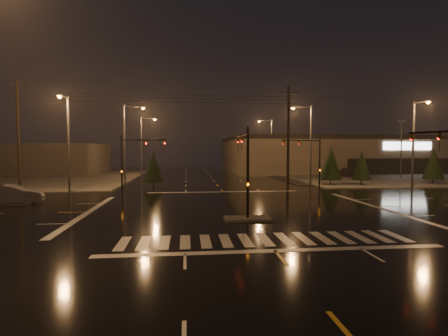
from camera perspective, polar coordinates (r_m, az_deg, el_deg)
The scene contains 27 objects.
ground at distance 26.73m, azimuth 2.38°, elevation -6.74°, with size 140.00×140.00×0.00m, color black.
sidewalk_ne at distance 65.67m, azimuth 24.96°, elevation -1.18°, with size 36.00×36.00×0.12m, color #43403C.
sidewalk_nw at distance 61.98m, azimuth -31.04°, elevation -1.56°, with size 36.00×36.00×0.12m, color #43403C.
median_island at distance 22.84m, azimuth 3.88°, elevation -8.24°, with size 3.00×1.60×0.15m, color #43403C.
crosswalk at distance 18.07m, azimuth 6.70°, elevation -11.50°, with size 15.00×2.60×0.01m, color beige.
stop_bar_near at distance 16.20m, azimuth 8.32°, elevation -13.23°, with size 16.00×0.50×0.01m, color beige.
stop_bar_far at distance 37.53m, azimuth -0.12°, elevation -3.91°, with size 16.00×0.50×0.01m, color beige.
parking_lot at distance 66.76m, azimuth 29.52°, elevation -1.24°, with size 50.00×24.00×0.08m, color black.
retail_building at distance 81.88m, azimuth 22.23°, elevation 2.30°, with size 60.20×28.30×7.20m.
commercial_block at distance 74.83m, azimuth -30.71°, elevation 1.26°, with size 30.00×18.00×5.60m, color #403A38.
signal_mast_median at distance 23.33m, azimuth 3.52°, elevation 1.10°, with size 0.25×4.59×6.00m.
signal_mast_ne at distance 38.60m, azimuth 14.18°, elevation 1.82°, with size 4.84×1.86×6.00m.
signal_mast_nw at distance 36.62m, azimuth -14.93°, elevation 1.76°, with size 4.84×1.86×6.00m.
streetlight_1 at distance 44.67m, azimuth -15.57°, elevation 4.53°, with size 2.77×0.32×10.00m.
streetlight_2 at distance 60.50m, azimuth -13.09°, elevation 4.13°, with size 2.77×0.32×10.00m.
streetlight_3 at distance 44.70m, azimuth 13.63°, elevation 4.56°, with size 2.77×0.32×10.00m.
streetlight_4 at distance 63.88m, azimuth 7.53°, elevation 4.12°, with size 2.77×0.32×10.00m.
streetlight_5 at distance 39.17m, azimuth -24.21°, elevation 4.61°, with size 0.32×2.77×10.00m.
streetlight_6 at distance 45.39m, azimuth 28.75°, elevation 4.25°, with size 0.32×2.77×10.00m.
utility_pole_0 at distance 43.97m, azimuth -30.55°, elevation 4.68°, with size 2.20×0.32×12.00m.
utility_pole_1 at distance 41.82m, azimuth 10.44°, elevation 5.15°, with size 2.20×0.32×12.00m.
conifer_0 at distance 46.52m, azimuth 17.04°, elevation 0.83°, with size 2.77×2.77×5.03m.
conifer_1 at distance 47.81m, azimuth 21.56°, elevation 0.42°, with size 2.37×2.37×4.40m.
conifer_2 at distance 53.16m, azimuth 31.02°, elevation 0.64°, with size 2.60×2.60×4.76m.
conifer_3 at distance 41.95m, azimuth -11.47°, elevation 0.25°, with size 2.38×2.38×4.42m.
car_parked at distance 61.27m, azimuth 19.94°, elevation -0.64°, with size 1.95×4.85×1.65m, color black.
car_crossing at distance 33.98m, azimuth -31.50°, elevation -3.69°, with size 1.74×5.00×1.65m, color #595A60.
Camera 1 is at (-3.92, -26.05, 4.52)m, focal length 28.00 mm.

